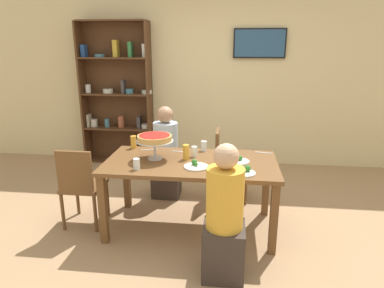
% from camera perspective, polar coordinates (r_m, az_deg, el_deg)
% --- Properties ---
extents(ground_plane, '(12.00, 12.00, 0.00)m').
position_cam_1_polar(ground_plane, '(3.74, -0.18, -13.64)').
color(ground_plane, '#9E7A56').
extents(rear_partition, '(8.00, 0.12, 2.80)m').
position_cam_1_polar(rear_partition, '(5.45, 2.59, 11.43)').
color(rear_partition, beige).
rests_on(rear_partition, ground_plane).
extents(dining_table, '(1.72, 0.89, 0.74)m').
position_cam_1_polar(dining_table, '(3.46, -0.19, -4.25)').
color(dining_table, brown).
rests_on(dining_table, ground_plane).
extents(bookshelf, '(1.12, 0.30, 2.21)m').
position_cam_1_polar(bookshelf, '(5.58, -12.33, 8.32)').
color(bookshelf, '#4C2D19').
rests_on(bookshelf, ground_plane).
extents(television, '(0.77, 0.05, 0.43)m').
position_cam_1_polar(television, '(5.33, 11.21, 16.17)').
color(television, black).
extents(diner_far_left, '(0.34, 0.34, 1.15)m').
position_cam_1_polar(diner_far_left, '(4.29, -4.35, -2.42)').
color(diner_far_left, '#382D28').
rests_on(diner_far_left, ground_plane).
extents(diner_near_right, '(0.34, 0.34, 1.15)m').
position_cam_1_polar(diner_near_right, '(2.83, 5.40, -12.83)').
color(diner_near_right, '#382D28').
rests_on(diner_near_right, ground_plane).
extents(chair_head_west, '(0.40, 0.40, 0.87)m').
position_cam_1_polar(chair_head_west, '(3.73, -18.06, -6.28)').
color(chair_head_west, brown).
rests_on(chair_head_west, ground_plane).
extents(chair_far_right, '(0.40, 0.40, 0.87)m').
position_cam_1_polar(chair_far_right, '(4.23, 5.70, -2.83)').
color(chair_far_right, brown).
rests_on(chair_far_right, ground_plane).
extents(deep_dish_pizza_stand, '(0.38, 0.38, 0.25)m').
position_cam_1_polar(deep_dish_pizza_stand, '(3.45, -6.26, 0.82)').
color(deep_dish_pizza_stand, silver).
rests_on(deep_dish_pizza_stand, dining_table).
extents(salad_plate_near_diner, '(0.22, 0.22, 0.07)m').
position_cam_1_polar(salad_plate_near_diner, '(3.43, 7.66, -2.69)').
color(salad_plate_near_diner, white).
rests_on(salad_plate_near_diner, dining_table).
extents(salad_plate_far_diner, '(0.23, 0.23, 0.07)m').
position_cam_1_polar(salad_plate_far_diner, '(3.26, 0.64, -3.65)').
color(salad_plate_far_diner, white).
rests_on(salad_plate_far_diner, dining_table).
extents(salad_plate_spare, '(0.21, 0.21, 0.07)m').
position_cam_1_polar(salad_plate_spare, '(3.15, 8.70, -4.48)').
color(salad_plate_spare, white).
rests_on(salad_plate_spare, dining_table).
extents(beer_glass_amber_tall, '(0.06, 0.06, 0.14)m').
position_cam_1_polar(beer_glass_amber_tall, '(3.89, -9.74, 0.33)').
color(beer_glass_amber_tall, gold).
rests_on(beer_glass_amber_tall, dining_table).
extents(beer_glass_amber_short, '(0.07, 0.07, 0.15)m').
position_cam_1_polar(beer_glass_amber_short, '(3.46, -1.01, -1.35)').
color(beer_glass_amber_short, gold).
rests_on(beer_glass_amber_short, dining_table).
extents(water_glass_clear_near, '(0.06, 0.06, 0.11)m').
position_cam_1_polar(water_glass_clear_near, '(3.55, 0.38, -1.26)').
color(water_glass_clear_near, white).
rests_on(water_glass_clear_near, dining_table).
extents(water_glass_clear_far, '(0.07, 0.07, 0.11)m').
position_cam_1_polar(water_glass_clear_far, '(3.74, 1.97, -0.34)').
color(water_glass_clear_far, white).
rests_on(water_glass_clear_far, dining_table).
extents(water_glass_clear_spare, '(0.06, 0.06, 0.11)m').
position_cam_1_polar(water_glass_clear_spare, '(3.23, -9.24, -3.31)').
color(water_glass_clear_spare, white).
rests_on(water_glass_clear_spare, dining_table).
extents(cutlery_fork_near, '(0.18, 0.05, 0.00)m').
position_cam_1_polar(cutlery_fork_near, '(3.72, -2.01, -1.28)').
color(cutlery_fork_near, silver).
rests_on(cutlery_fork_near, dining_table).
extents(cutlery_knife_near, '(0.18, 0.08, 0.00)m').
position_cam_1_polar(cutlery_knife_near, '(3.72, 6.40, -1.38)').
color(cutlery_knife_near, silver).
rests_on(cutlery_knife_near, dining_table).
extents(cutlery_fork_far, '(0.17, 0.08, 0.00)m').
position_cam_1_polar(cutlery_fork_far, '(3.82, -7.16, -0.93)').
color(cutlery_fork_far, silver).
rests_on(cutlery_fork_far, dining_table).
extents(cutlery_knife_far, '(0.18, 0.05, 0.00)m').
position_cam_1_polar(cutlery_knife_far, '(3.76, 11.83, -1.43)').
color(cutlery_knife_far, silver).
rests_on(cutlery_knife_far, dining_table).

